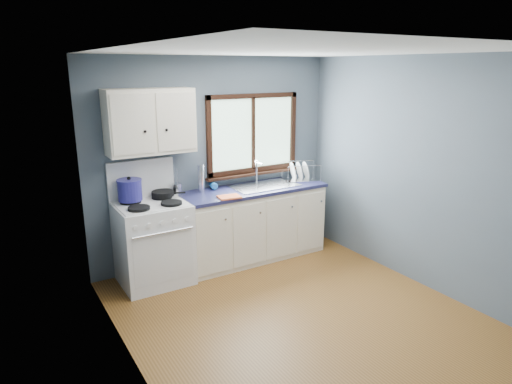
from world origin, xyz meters
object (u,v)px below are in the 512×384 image
stockpot (130,190)px  utensil_crock (177,189)px  gas_range (153,241)px  skillet (163,193)px  dish_rack (300,175)px  base_cabinets (252,227)px  sink (265,191)px  thermos (201,178)px

stockpot → utensil_crock: utensil_crock is taller
gas_range → utensil_crock: 0.66m
skillet → dish_rack: bearing=21.4°
utensil_crock → base_cabinets: bearing=-11.2°
gas_range → base_cabinets: (1.31, 0.02, -0.08)m
sink → thermos: (-0.80, 0.16, 0.23)m
gas_range → stockpot: gas_range is taller
skillet → utensil_crock: size_ratio=1.14×
gas_range → skillet: (0.19, 0.13, 0.49)m
base_cabinets → sink: size_ratio=2.20×
thermos → dish_rack: (1.38, -0.13, -0.10)m
sink → dish_rack: 0.60m
skillet → base_cabinets: bearing=18.1°
sink → skillet: (-1.29, 0.11, 0.13)m
skillet → stockpot: size_ratio=1.13×
gas_range → skillet: size_ratio=3.36×
sink → dish_rack: (0.58, 0.04, 0.12)m
utensil_crock → dish_rack: bearing=-5.0°
dish_rack → gas_range: bearing=-158.0°
gas_range → stockpot: 0.63m
sink → stockpot: bearing=176.1°
skillet → utensil_crock: (0.20, 0.07, 0.01)m
utensil_crock → dish_rack: 1.68m
utensil_crock → skillet: bearing=-160.1°
base_cabinets → stockpot: bearing=175.6°
gas_range → utensil_crock: gas_range is taller
stockpot → thermos: 0.87m
stockpot → base_cabinets: bearing=-4.4°
gas_range → utensil_crock: (0.39, 0.20, 0.50)m
gas_range → skillet: bearing=33.7°
skillet → dish_rack: dish_rack is taller
skillet → gas_range: bearing=-122.6°
gas_range → thermos: size_ratio=4.09×
thermos → dish_rack: bearing=-5.4°
stockpot → utensil_crock: (0.57, 0.07, -0.09)m
skillet → utensil_crock: bearing=43.6°
stockpot → thermos: size_ratio=1.08×
gas_range → thermos: 0.93m
thermos → sink: bearing=-11.7°
base_cabinets → gas_range: bearing=-179.2°
base_cabinets → dish_rack: dish_rack is taller
sink → skillet: size_ratio=2.07×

